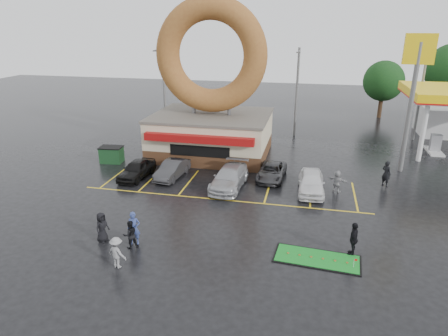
% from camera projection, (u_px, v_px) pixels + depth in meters
% --- Properties ---
extents(ground, '(120.00, 120.00, 0.00)m').
position_uv_depth(ground, '(207.00, 223.00, 23.99)').
color(ground, black).
rests_on(ground, ground).
extents(donut_shop, '(10.20, 8.70, 13.50)m').
position_uv_depth(donut_shop, '(211.00, 106.00, 34.95)').
color(donut_shop, '#472B19').
rests_on(donut_shop, ground).
extents(shell_sign, '(2.20, 0.36, 10.60)m').
position_uv_depth(shell_sign, '(415.00, 79.00, 29.80)').
color(shell_sign, slate).
rests_on(shell_sign, ground).
extents(streetlight_left, '(0.40, 2.21, 9.00)m').
position_uv_depth(streetlight_left, '(164.00, 87.00, 42.63)').
color(streetlight_left, slate).
rests_on(streetlight_left, ground).
extents(streetlight_mid, '(0.40, 2.21, 9.00)m').
position_uv_depth(streetlight_mid, '(297.00, 90.00, 40.69)').
color(streetlight_mid, slate).
rests_on(streetlight_mid, ground).
extents(streetlight_right, '(0.40, 2.21, 9.00)m').
position_uv_depth(streetlight_right, '(421.00, 93.00, 39.17)').
color(streetlight_right, slate).
rests_on(streetlight_right, ground).
extents(tree_far_d, '(4.90, 4.90, 7.00)m').
position_uv_depth(tree_far_d, '(384.00, 81.00, 48.90)').
color(tree_far_d, '#332114').
rests_on(tree_far_d, ground).
extents(car_black, '(1.99, 4.22, 1.39)m').
position_uv_depth(car_black, '(137.00, 169.00, 30.66)').
color(car_black, black).
rests_on(car_black, ground).
extents(car_dgrey, '(1.85, 4.16, 1.33)m').
position_uv_depth(car_dgrey, '(172.00, 169.00, 30.73)').
color(car_dgrey, '#2D2D2F').
rests_on(car_dgrey, ground).
extents(car_silver, '(2.37, 5.22, 1.48)m').
position_uv_depth(car_silver, '(229.00, 178.00, 28.91)').
color(car_silver, '#A5A5AA').
rests_on(car_silver, ground).
extents(car_grey, '(2.16, 4.31, 1.17)m').
position_uv_depth(car_grey, '(271.00, 172.00, 30.51)').
color(car_grey, '#323235').
rests_on(car_grey, ground).
extents(car_white, '(1.91, 4.48, 1.51)m').
position_uv_depth(car_white, '(311.00, 182.00, 28.04)').
color(car_white, silver).
rests_on(car_white, ground).
extents(person_blue, '(0.77, 0.61, 1.87)m').
position_uv_depth(person_blue, '(134.00, 228.00, 21.42)').
color(person_blue, navy).
rests_on(person_blue, ground).
extents(person_blackjkt, '(0.97, 0.94, 1.57)m').
position_uv_depth(person_blackjkt, '(130.00, 235.00, 21.08)').
color(person_blackjkt, black).
rests_on(person_blackjkt, ground).
extents(person_hoodie, '(1.18, 0.88, 1.63)m').
position_uv_depth(person_hoodie, '(117.00, 253.00, 19.38)').
color(person_hoodie, gray).
rests_on(person_hoodie, ground).
extents(person_bystander, '(0.76, 0.96, 1.71)m').
position_uv_depth(person_bystander, '(102.00, 227.00, 21.70)').
color(person_bystander, black).
rests_on(person_bystander, ground).
extents(person_cameraman, '(0.67, 1.15, 1.84)m').
position_uv_depth(person_cameraman, '(354.00, 239.00, 20.41)').
color(person_cameraman, black).
rests_on(person_cameraman, ground).
extents(person_walker_near, '(1.51, 1.02, 1.56)m').
position_uv_depth(person_walker_near, '(337.00, 181.00, 28.16)').
color(person_walker_near, '#939395').
rests_on(person_walker_near, ground).
extents(person_walker_far, '(0.83, 0.82, 1.93)m').
position_uv_depth(person_walker_far, '(386.00, 174.00, 29.05)').
color(person_walker_far, black).
rests_on(person_walker_far, ground).
extents(dumpster, '(1.91, 1.37, 1.30)m').
position_uv_depth(dumpster, '(112.00, 155.00, 34.13)').
color(dumpster, '#1A4522').
rests_on(dumpster, ground).
extents(putting_green, '(4.47, 2.22, 0.54)m').
position_uv_depth(putting_green, '(317.00, 259.00, 20.29)').
color(putting_green, black).
rests_on(putting_green, ground).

